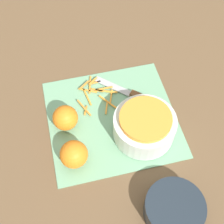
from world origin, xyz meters
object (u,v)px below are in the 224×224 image
object	(u,v)px
bowl_dark	(174,209)
orange_right	(65,118)
orange_left	(74,154)
bowl_speckled	(144,126)
knife	(139,97)

from	to	relation	value
bowl_dark	orange_right	xyz separation A→B (m)	(0.22, -0.32, 0.01)
bowl_dark	orange_right	distance (m)	0.39
bowl_dark	orange_left	size ratio (longest dim) A/B	1.94
bowl_speckled	knife	xyz separation A→B (m)	(-0.02, -0.12, -0.04)
bowl_dark	orange_right	world-z (taller)	orange_right
orange_left	orange_right	distance (m)	0.12
bowl_speckled	bowl_dark	bearing A→B (deg)	91.55
orange_left	orange_right	xyz separation A→B (m)	(0.00, -0.12, -0.00)
bowl_speckled	orange_left	xyz separation A→B (m)	(0.21, 0.04, -0.00)
knife	orange_right	size ratio (longest dim) A/B	2.55
bowl_dark	orange_left	distance (m)	0.30
bowl_dark	orange_right	size ratio (longest dim) A/B	2.01
bowl_speckled	knife	world-z (taller)	bowl_speckled
bowl_speckled	bowl_dark	distance (m)	0.24
bowl_dark	bowl_speckled	bearing A→B (deg)	-88.45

